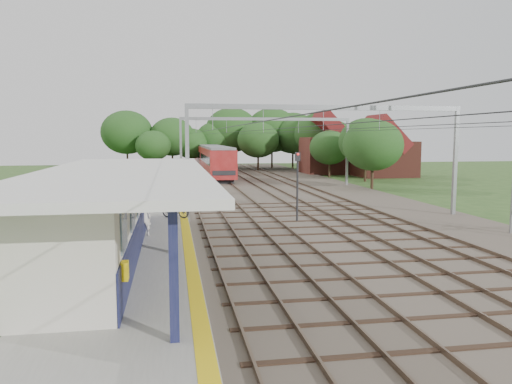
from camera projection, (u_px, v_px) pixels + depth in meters
ground at (365, 300)px, 15.59m from camera, size 160.00×160.00×0.00m
ballast_bed at (282, 192)px, 45.64m from camera, size 18.00×90.00×0.10m
platform at (144, 225)px, 28.04m from camera, size 5.00×52.00×0.35m
yellow_stripe at (184, 220)px, 28.40m from camera, size 0.45×52.00×0.01m
station_building at (100, 210)px, 20.75m from camera, size 3.41×18.00×3.40m
canopy at (124, 173)px, 19.77m from camera, size 6.40×20.00×3.44m
rail_tracks at (255, 191)px, 45.21m from camera, size 11.80×88.00×0.15m
catenary_system at (288, 131)px, 40.31m from camera, size 17.22×88.00×7.00m
tree_band at (240, 138)px, 71.66m from camera, size 31.72×30.88×8.82m
house_near at (384, 153)px, 63.81m from camera, size 7.00×6.12×7.89m
house_far at (332, 150)px, 68.84m from camera, size 8.00×6.12×8.66m
person at (144, 218)px, 23.94m from camera, size 0.65×0.46×1.69m
bicycle at (175, 209)px, 29.24m from camera, size 1.78×1.31×1.06m
train at (211, 158)px, 70.04m from camera, size 2.92×36.34×3.83m
signal_post at (297, 179)px, 29.20m from camera, size 0.29×0.26×4.20m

